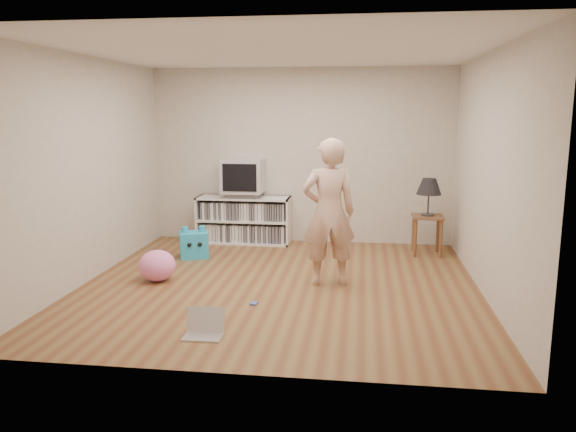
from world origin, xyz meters
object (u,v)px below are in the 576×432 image
Objects in this scene: dvd_deck at (244,195)px; side_table at (427,225)px; table_lamp at (429,187)px; person at (329,213)px; crt_tv at (243,176)px; plush_pink at (157,266)px; media_unit at (244,220)px; plush_blue at (194,244)px; laptop at (205,328)px.

dvd_deck reaches higher than side_table.
table_lamp is (-0.00, 0.00, 0.53)m from side_table.
side_table is at bearing -141.88° from person.
side_table is at bearing 0.00° from table_lamp.
plush_pink is at bearing -106.46° from crt_tv.
plush_blue is (-0.49, -0.98, -0.17)m from media_unit.
side_table reaches higher than plush_blue.
table_lamp is at bearing -7.83° from crt_tv.
plush_pink is at bearing -8.55° from person.
dvd_deck is at bearing 172.10° from table_lamp.
crt_tv is 2.76m from side_table.
media_unit is 3.60m from laptop.
dvd_deck is 2.37m from person.
crt_tv is 1.17× the size of table_lamp.
media_unit reaches higher than plush_blue.
laptop is at bearing -56.42° from plush_pink.
person is at bearing -53.94° from crt_tv.
laptop is (0.39, -3.57, -0.29)m from media_unit.
side_table is at bearing -8.23° from media_unit.
side_table is (2.67, -0.39, 0.07)m from media_unit.
side_table reaches higher than plush_pink.
plush_blue is at bearing -116.97° from crt_tv.
person is at bearing -129.45° from table_lamp.
crt_tv is at bearing 172.17° from table_lamp.
crt_tv reaches higher than media_unit.
crt_tv is (-0.00, -0.02, 0.67)m from media_unit.
media_unit reaches higher than laptop.
dvd_deck is 1.30× the size of laptop.
dvd_deck is 2.71m from side_table.
crt_tv is 1.73× the size of laptop.
laptop is at bearing -83.73° from media_unit.
plush_blue reaches higher than plush_pink.
plush_pink is (-2.00, -0.14, -0.66)m from person.
plush_blue is at bearing -169.29° from side_table.
person is 3.71× the size of plush_blue.
laptop is at bearing -83.69° from crt_tv.
plush_blue is at bearing 83.96° from plush_pink.
plush_blue is at bearing 107.38° from laptop.
laptop is (0.39, -3.55, -0.96)m from crt_tv.
crt_tv is at bearing -66.37° from person.
crt_tv is 1.09× the size of side_table.
media_unit is 1.11m from plush_blue.
media_unit is 2.16m from plush_pink.
media_unit is at bearing 171.77° from side_table.
person is 4.83× the size of laptop.
crt_tv reaches higher than side_table.
laptop is at bearing -125.52° from side_table.
plush_blue is (-3.16, -0.60, -0.23)m from side_table.
plush_blue is at bearing -116.52° from media_unit.
laptop is at bearing -125.52° from table_lamp.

